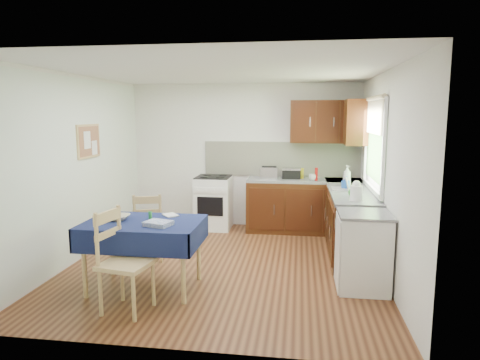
# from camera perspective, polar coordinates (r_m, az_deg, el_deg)

# --- Properties ---
(floor) EXTENTS (4.20, 4.20, 0.00)m
(floor) POSITION_cam_1_polar(r_m,az_deg,el_deg) (5.78, -2.15, -11.20)
(floor) COLOR #462312
(floor) RESTS_ON ground
(ceiling) EXTENTS (4.00, 4.20, 0.02)m
(ceiling) POSITION_cam_1_polar(r_m,az_deg,el_deg) (5.46, -2.30, 14.30)
(ceiling) COLOR silver
(ceiling) RESTS_ON wall_back
(wall_back) EXTENTS (4.00, 0.02, 2.50)m
(wall_back) POSITION_cam_1_polar(r_m,az_deg,el_deg) (7.55, 0.60, 3.26)
(wall_back) COLOR silver
(wall_back) RESTS_ON ground
(wall_front) EXTENTS (4.00, 0.02, 2.50)m
(wall_front) POSITION_cam_1_polar(r_m,az_deg,el_deg) (3.46, -8.39, -3.37)
(wall_front) COLOR silver
(wall_front) RESTS_ON ground
(wall_left) EXTENTS (0.02, 4.20, 2.50)m
(wall_left) POSITION_cam_1_polar(r_m,az_deg,el_deg) (6.16, -20.87, 1.44)
(wall_left) COLOR silver
(wall_left) RESTS_ON ground
(wall_right) EXTENTS (0.02, 4.20, 2.50)m
(wall_right) POSITION_cam_1_polar(r_m,az_deg,el_deg) (5.50, 18.77, 0.74)
(wall_right) COLOR silver
(wall_right) RESTS_ON ground
(base_cabinets) EXTENTS (1.90, 2.30, 0.86)m
(base_cabinets) POSITION_cam_1_polar(r_m,az_deg,el_deg) (6.79, 11.12, -4.53)
(base_cabinets) COLOR black
(base_cabinets) RESTS_ON ground
(worktop_back) EXTENTS (1.90, 0.60, 0.04)m
(worktop_back) POSITION_cam_1_polar(r_m,az_deg,el_deg) (7.23, 8.57, -0.03)
(worktop_back) COLOR slate
(worktop_back) RESTS_ON base_cabinets
(worktop_right) EXTENTS (0.60, 1.70, 0.04)m
(worktop_right) POSITION_cam_1_polar(r_m,az_deg,el_deg) (6.14, 14.74, -1.78)
(worktop_right) COLOR slate
(worktop_right) RESTS_ON base_cabinets
(worktop_corner) EXTENTS (0.60, 0.60, 0.04)m
(worktop_corner) POSITION_cam_1_polar(r_m,az_deg,el_deg) (7.27, 13.70, -0.14)
(worktop_corner) COLOR slate
(worktop_corner) RESTS_ON base_cabinets
(splashback) EXTENTS (2.70, 0.02, 0.60)m
(splashback) POSITION_cam_1_polar(r_m,az_deg,el_deg) (7.48, 5.54, 2.79)
(splashback) COLOR white
(splashback) RESTS_ON wall_back
(upper_cabinets) EXTENTS (1.20, 0.85, 0.70)m
(upper_cabinets) POSITION_cam_1_polar(r_m,az_deg,el_deg) (7.17, 12.58, 7.57)
(upper_cabinets) COLOR black
(upper_cabinets) RESTS_ON wall_back
(stove) EXTENTS (0.60, 0.61, 0.92)m
(stove) POSITION_cam_1_polar(r_m,az_deg,el_deg) (7.45, -3.53, -2.98)
(stove) COLOR white
(stove) RESTS_ON ground
(window) EXTENTS (0.04, 1.48, 1.26)m
(window) POSITION_cam_1_polar(r_m,az_deg,el_deg) (6.14, 17.49, 5.35)
(window) COLOR #2E5422
(window) RESTS_ON wall_right
(fridge) EXTENTS (0.58, 0.60, 0.89)m
(fridge) POSITION_cam_1_polar(r_m,az_deg,el_deg) (5.09, 16.11, -9.10)
(fridge) COLOR white
(fridge) RESTS_ON ground
(corkboard) EXTENTS (0.04, 0.62, 0.47)m
(corkboard) POSITION_cam_1_polar(r_m,az_deg,el_deg) (6.38, -19.52, 4.90)
(corkboard) COLOR tan
(corkboard) RESTS_ON wall_left
(dining_table) EXTENTS (1.30, 0.88, 0.79)m
(dining_table) POSITION_cam_1_polar(r_m,az_deg,el_deg) (4.96, -12.75, -6.58)
(dining_table) COLOR #0D0D36
(dining_table) RESTS_ON ground
(chair_far) EXTENTS (0.51, 0.51, 0.93)m
(chair_far) POSITION_cam_1_polar(r_m,az_deg,el_deg) (5.94, -12.08, -5.88)
(chair_far) COLOR tan
(chair_far) RESTS_ON ground
(chair_near) EXTENTS (0.54, 0.54, 1.04)m
(chair_near) POSITION_cam_1_polar(r_m,az_deg,el_deg) (4.50, -15.49, -9.97)
(chair_near) COLOR tan
(chair_near) RESTS_ON ground
(toaster) EXTENTS (0.29, 0.18, 0.22)m
(toaster) POSITION_cam_1_polar(r_m,az_deg,el_deg) (7.16, 3.91, 0.94)
(toaster) COLOR silver
(toaster) RESTS_ON worktop_back
(sandwich_press) EXTENTS (0.31, 0.27, 0.18)m
(sandwich_press) POSITION_cam_1_polar(r_m,az_deg,el_deg) (7.27, 6.90, 0.91)
(sandwich_press) COLOR black
(sandwich_press) RESTS_ON worktop_back
(sauce_bottle) EXTENTS (0.05, 0.05, 0.21)m
(sauce_bottle) POSITION_cam_1_polar(r_m,az_deg,el_deg) (7.08, 10.14, 0.78)
(sauce_bottle) COLOR #B50F0E
(sauce_bottle) RESTS_ON worktop_back
(yellow_packet) EXTENTS (0.14, 0.10, 0.17)m
(yellow_packet) POSITION_cam_1_polar(r_m,az_deg,el_deg) (7.29, 7.99, 0.89)
(yellow_packet) COLOR yellow
(yellow_packet) RESTS_ON worktop_back
(dish_rack) EXTENTS (0.40, 0.31, 0.19)m
(dish_rack) POSITION_cam_1_polar(r_m,az_deg,el_deg) (6.31, 14.00, -1.07)
(dish_rack) COLOR #96979C
(dish_rack) RESTS_ON worktop_right
(kettle) EXTENTS (0.15, 0.15, 0.25)m
(kettle) POSITION_cam_1_polar(r_m,az_deg,el_deg) (5.55, 15.24, -1.51)
(kettle) COLOR white
(kettle) RESTS_ON worktop_right
(cup) EXTENTS (0.15, 0.15, 0.10)m
(cup) POSITION_cam_1_polar(r_m,az_deg,el_deg) (7.11, 9.70, 0.37)
(cup) COLOR silver
(cup) RESTS_ON worktop_back
(soap_bottle_a) EXTENTS (0.17, 0.17, 0.31)m
(soap_bottle_a) POSITION_cam_1_polar(r_m,az_deg,el_deg) (6.61, 14.08, 0.53)
(soap_bottle_a) COLOR white
(soap_bottle_a) RESTS_ON worktop_right
(soap_bottle_b) EXTENTS (0.12, 0.12, 0.19)m
(soap_bottle_b) POSITION_cam_1_polar(r_m,az_deg,el_deg) (6.34, 13.90, -0.36)
(soap_bottle_b) COLOR blue
(soap_bottle_b) RESTS_ON worktop_right
(soap_bottle_c) EXTENTS (0.17, 0.17, 0.16)m
(soap_bottle_c) POSITION_cam_1_polar(r_m,az_deg,el_deg) (5.80, 14.83, -1.39)
(soap_bottle_c) COLOR #247D22
(soap_bottle_c) RESTS_ON worktop_right
(plate_bowl) EXTENTS (0.26, 0.26, 0.06)m
(plate_bowl) POSITION_cam_1_polar(r_m,az_deg,el_deg) (5.06, -15.90, -4.81)
(plate_bowl) COLOR beige
(plate_bowl) RESTS_ON dining_table
(book) EXTENTS (0.24, 0.24, 0.02)m
(book) POSITION_cam_1_polar(r_m,az_deg,el_deg) (5.11, -10.00, -4.74)
(book) COLOR white
(book) RESTS_ON dining_table
(spice_jar) EXTENTS (0.04, 0.04, 0.08)m
(spice_jar) POSITION_cam_1_polar(r_m,az_deg,el_deg) (5.02, -11.88, -4.60)
(spice_jar) COLOR green
(spice_jar) RESTS_ON dining_table
(tea_towel) EXTENTS (0.32, 0.28, 0.05)m
(tea_towel) POSITION_cam_1_polar(r_m,az_deg,el_deg) (4.71, -10.85, -5.71)
(tea_towel) COLOR navy
(tea_towel) RESTS_ON dining_table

